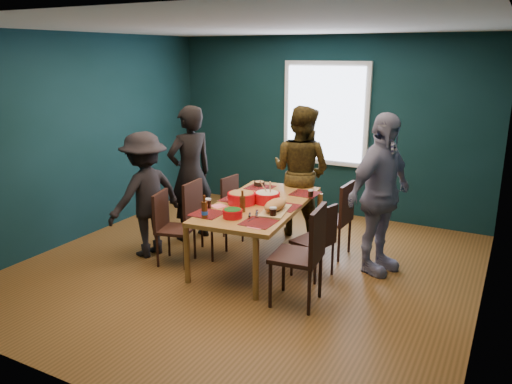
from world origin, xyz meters
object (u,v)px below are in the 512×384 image
dining_table (259,209)px  chair_left_mid (200,213)px  person_far_left (190,174)px  person_near_left (145,195)px  cutting_board (275,206)px  chair_right_near (306,249)px  chair_left_far (235,202)px  bowl_herbs (233,213)px  bowl_dumpling (267,197)px  person_right (380,195)px  chair_right_mid (319,236)px  chair_right_far (338,214)px  chair_left_near (169,222)px  person_back (301,171)px  bowl_salad (242,198)px

dining_table → chair_left_mid: chair_left_mid is taller
person_far_left → person_near_left: bearing=10.9°
cutting_board → chair_right_near: bearing=-52.4°
chair_left_far → bowl_herbs: bearing=-54.4°
bowl_dumpling → person_right: bearing=15.0°
chair_right_mid → chair_right_near: chair_right_near is taller
chair_right_near → chair_right_far: bearing=90.0°
person_near_left → chair_left_near: bearing=93.6°
chair_right_near → person_far_left: bearing=148.4°
person_far_left → person_back: size_ratio=1.01×
chair_right_far → bowl_dumpling: (-0.70, -0.55, 0.26)m
dining_table → person_back: (0.04, 1.13, 0.22)m
dining_table → bowl_herbs: bowl_herbs is taller
chair_left_far → chair_left_near: chair_left_near is taller
chair_right_mid → bowl_dumpling: bearing=-177.8°
chair_left_near → chair_right_mid: chair_left_near is taller
chair_left_mid → bowl_dumpling: 0.89m
person_near_left → bowl_salad: 1.21m
bowl_dumpling → bowl_herbs: size_ratio=1.42×
dining_table → person_near_left: 1.41m
person_far_left → chair_left_mid: bearing=69.2°
person_back → bowl_salad: 1.27m
chair_right_mid → person_near_left: 2.17m
chair_right_far → bowl_herbs: (-0.78, -1.21, 0.24)m
chair_right_near → bowl_herbs: chair_right_near is taller
bowl_salad → bowl_dumpling: bearing=36.3°
bowl_salad → chair_left_far: bearing=125.2°
person_back → chair_right_mid: bearing=129.0°
chair_left_near → bowl_dumpling: size_ratio=2.86×
chair_right_far → person_far_left: size_ratio=0.52×
person_back → cutting_board: person_back is taller
chair_left_mid → person_back: size_ratio=0.52×
chair_left_far → person_near_left: 1.30m
chair_right_far → bowl_salad: (-0.95, -0.73, 0.26)m
chair_right_near → chair_left_mid: bearing=154.0°
chair_right_far → bowl_herbs: bearing=-120.2°
chair_right_mid → bowl_herbs: bearing=-132.7°
bowl_salad → bowl_herbs: size_ratio=1.52×
dining_table → chair_right_far: (0.77, 0.61, -0.12)m
chair_left_near → person_right: person_right is taller
dining_table → bowl_dumpling: bowl_dumpling is taller
chair_left_far → person_far_left: size_ratio=0.46×
chair_left_far → bowl_salad: (0.54, -0.77, 0.33)m
bowl_dumpling → chair_right_far: bearing=37.9°
bowl_salad → bowl_dumpling: 0.30m
chair_right_mid → cutting_board: bearing=-152.4°
chair_right_near → chair_right_mid: bearing=94.3°
person_right → bowl_dumpling: bearing=124.6°
chair_right_near → cutting_board: bearing=132.6°
chair_left_mid → chair_right_near: chair_right_near is taller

